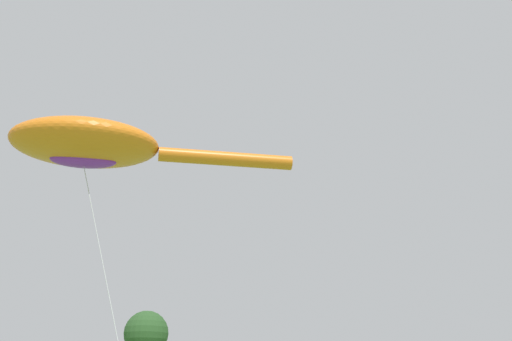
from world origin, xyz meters
name	(u,v)px	position (x,y,z in m)	size (l,w,h in m)	color
big_show_kite	(92,145)	(-2.01, 16.12, 10.41)	(10.16, 7.28, 11.20)	orange
tree_oak_left	(146,334)	(24.64, 56.70, 7.78)	(4.90, 4.90, 10.32)	#513823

